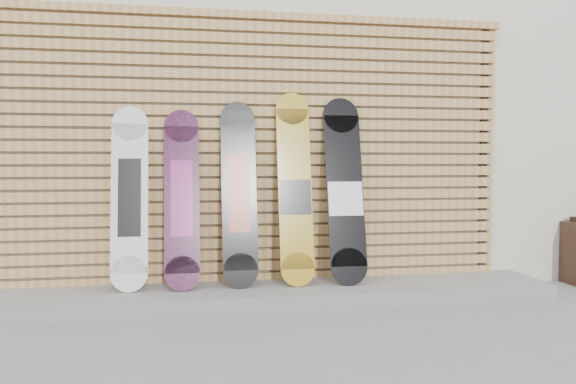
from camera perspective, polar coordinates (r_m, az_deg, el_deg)
name	(u,v)px	position (r m, az deg, el deg)	size (l,w,h in m)	color
ground	(295,327)	(3.80, 0.69, -13.51)	(80.00, 80.00, 0.00)	gray
building	(283,106)	(7.22, -0.48, 8.73)	(12.00, 5.00, 3.60)	beige
concrete_step	(260,295)	(4.42, -2.89, -10.37)	(4.60, 0.70, 0.12)	gray
slat_wall	(255,147)	(4.59, -3.37, 4.58)	(4.26, 0.08, 2.29)	tan
snowboard_0	(130,197)	(4.41, -15.79, -0.54)	(0.27, 0.30, 1.40)	white
snowboard_1	(182,198)	(4.37, -10.74, -0.64)	(0.27, 0.34, 1.38)	black
snowboard_2	(239,193)	(4.40, -4.99, -0.12)	(0.27, 0.31, 1.45)	black
snowboard_3	(295,189)	(4.44, 0.70, 0.31)	(0.27, 0.32, 1.53)	#B48B13
snowboard_4	(345,191)	(4.52, 5.80, 0.12)	(0.30, 0.36, 1.50)	black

